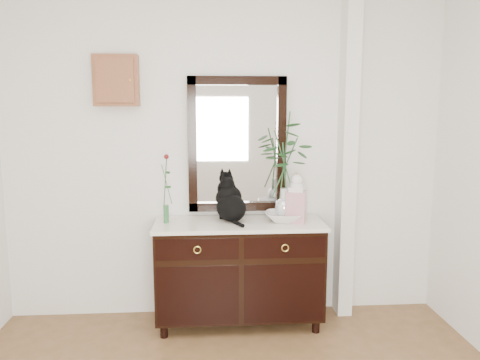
{
  "coord_description": "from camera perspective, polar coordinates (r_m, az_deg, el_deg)",
  "views": [
    {
      "loc": [
        -0.14,
        -1.85,
        1.74
      ],
      "look_at": [
        0.1,
        1.63,
        1.2
      ],
      "focal_mm": 35.0,
      "sensor_mm": 36.0,
      "label": 1
    }
  ],
  "objects": [
    {
      "name": "wall_back",
      "position": [
        3.85,
        -1.85,
        2.99
      ],
      "size": [
        3.6,
        0.04,
        2.7
      ],
      "primitive_type": "cube",
      "color": "silver",
      "rests_on": "ground"
    },
    {
      "name": "pilaster",
      "position": [
        3.94,
        12.92,
        2.9
      ],
      "size": [
        0.12,
        0.2,
        2.7
      ],
      "primitive_type": "cube",
      "color": "silver",
      "rests_on": "ground"
    },
    {
      "name": "sideboard",
      "position": [
        3.8,
        -0.11,
        -10.63
      ],
      "size": [
        1.33,
        0.52,
        0.82
      ],
      "color": "black",
      "rests_on": "ground"
    },
    {
      "name": "wall_mirror",
      "position": [
        3.83,
        -0.35,
        4.32
      ],
      "size": [
        0.8,
        0.06,
        1.1
      ],
      "color": "black",
      "rests_on": "wall_back"
    },
    {
      "name": "key_cabinet",
      "position": [
        3.86,
        -14.86,
        11.64
      ],
      "size": [
        0.35,
        0.1,
        0.4
      ],
      "primitive_type": "cube",
      "color": "brown",
      "rests_on": "wall_back"
    },
    {
      "name": "cat",
      "position": [
        3.69,
        -1.09,
        -2.32
      ],
      "size": [
        0.36,
        0.38,
        0.36
      ],
      "primitive_type": null,
      "rotation": [
        0.0,
        0.0,
        0.42
      ],
      "color": "black",
      "rests_on": "sideboard"
    },
    {
      "name": "lotus_bowl",
      "position": [
        3.72,
        5.38,
        -4.48
      ],
      "size": [
        0.33,
        0.33,
        0.07
      ],
      "primitive_type": "imported",
      "rotation": [
        0.0,
        0.0,
        -0.11
      ],
      "color": "silver",
      "rests_on": "sideboard"
    },
    {
      "name": "vase_branches",
      "position": [
        3.65,
        5.47,
        1.8
      ],
      "size": [
        0.48,
        0.48,
        0.85
      ],
      "primitive_type": null,
      "rotation": [
        0.0,
        0.0,
        -0.22
      ],
      "color": "silver",
      "rests_on": "lotus_bowl"
    },
    {
      "name": "bud_vase_rose",
      "position": [
        3.65,
        -9.07,
        -1.0
      ],
      "size": [
        0.07,
        0.07,
        0.55
      ],
      "primitive_type": null,
      "rotation": [
        0.0,
        0.0,
        -0.09
      ],
      "color": "#2E6A38",
      "rests_on": "sideboard"
    },
    {
      "name": "ginger_jar",
      "position": [
        3.67,
        6.9,
        -2.15
      ],
      "size": [
        0.19,
        0.19,
        0.39
      ],
      "primitive_type": null,
      "rotation": [
        0.0,
        0.0,
        -0.35
      ],
      "color": "white",
      "rests_on": "sideboard"
    }
  ]
}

